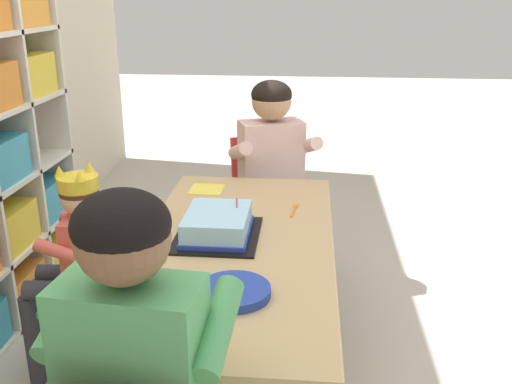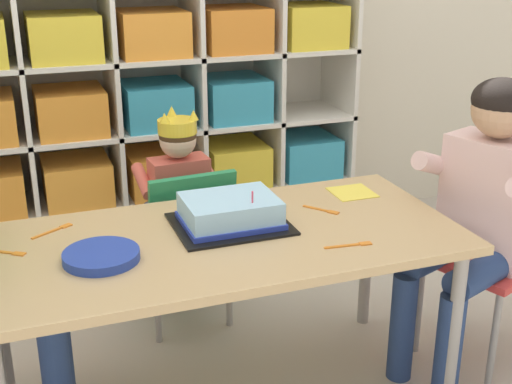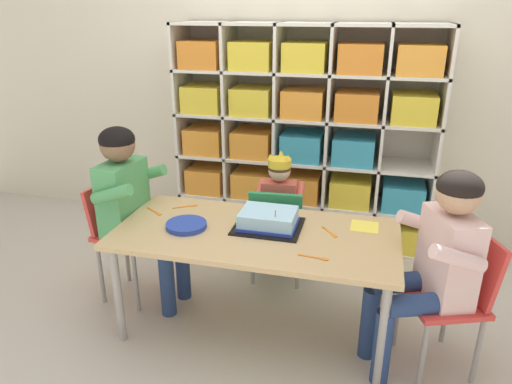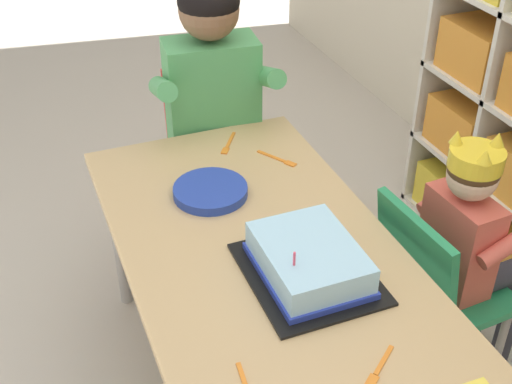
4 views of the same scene
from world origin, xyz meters
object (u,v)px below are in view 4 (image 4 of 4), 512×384
at_px(classroom_chair_blue, 433,283).
at_px(child_with_crown, 472,235).
at_px(activity_table, 274,285).
at_px(birthday_cake_on_tray, 309,262).
at_px(fork_near_cake_tray, 279,159).
at_px(fork_near_child_seat, 379,369).
at_px(fork_at_table_front_edge, 228,144).
at_px(paper_plate_stack, 210,191).
at_px(classroom_chair_adult_side, 212,146).
at_px(adult_helper_seated, 217,107).

distance_m(classroom_chair_blue, child_with_crown, 0.17).
distance_m(activity_table, child_with_crown, 0.59).
height_order(birthday_cake_on_tray, fork_near_cake_tray, birthday_cake_on_tray).
relative_size(classroom_chair_blue, fork_near_child_seat, 5.89).
xyz_separation_m(child_with_crown, fork_at_table_front_edge, (-0.61, -0.49, 0.06)).
relative_size(birthday_cake_on_tray, fork_near_child_seat, 3.16).
bearing_deg(fork_near_cake_tray, birthday_cake_on_tray, 133.03).
distance_m(classroom_chair_blue, paper_plate_stack, 0.67).
height_order(activity_table, classroom_chair_adult_side, classroom_chair_adult_side).
relative_size(classroom_chair_blue, child_with_crown, 0.77).
relative_size(classroom_chair_adult_side, paper_plate_stack, 3.35).
bearing_deg(fork_near_child_seat, classroom_chair_adult_side, 50.28).
distance_m(fork_near_child_seat, fork_at_table_front_edge, 0.97).
bearing_deg(classroom_chair_blue, birthday_cake_on_tray, 91.25).
height_order(classroom_chair_blue, classroom_chair_adult_side, classroom_chair_adult_side).
distance_m(activity_table, fork_near_cake_tray, 0.51).
height_order(birthday_cake_on_tray, paper_plate_stack, birthday_cake_on_tray).
height_order(activity_table, fork_near_child_seat, fork_near_child_seat).
xyz_separation_m(child_with_crown, fork_near_cake_tray, (-0.47, -0.38, 0.06)).
distance_m(activity_table, birthday_cake_on_tray, 0.12).
height_order(activity_table, fork_near_cake_tray, fork_near_cake_tray).
bearing_deg(fork_near_child_seat, birthday_cake_on_tray, 53.78).
bearing_deg(birthday_cake_on_tray, classroom_chair_adult_side, 176.86).
bearing_deg(adult_helper_seated, child_with_crown, -51.21).
relative_size(birthday_cake_on_tray, fork_near_cake_tray, 2.70).
relative_size(child_with_crown, birthday_cake_on_tray, 2.43).
bearing_deg(fork_near_cake_tray, paper_plate_stack, 80.72).
distance_m(child_with_crown, adult_helper_seated, 0.89).
xyz_separation_m(adult_helper_seated, birthday_cake_on_tray, (0.79, -0.04, -0.03)).
relative_size(child_with_crown, fork_near_cake_tray, 6.56).
xyz_separation_m(activity_table, adult_helper_seated, (-0.74, 0.11, 0.12)).
distance_m(birthday_cake_on_tray, fork_near_child_seat, 0.32).
bearing_deg(activity_table, classroom_chair_adult_side, 172.12).
bearing_deg(fork_at_table_front_edge, adult_helper_seated, 29.64).
bearing_deg(birthday_cake_on_tray, fork_near_cake_tray, 164.48).
bearing_deg(classroom_chair_adult_side, fork_near_cake_tray, -70.64).
height_order(activity_table, birthday_cake_on_tray, birthday_cake_on_tray).
bearing_deg(paper_plate_stack, classroom_chair_adult_side, 161.85).
distance_m(classroom_chair_adult_side, fork_near_child_seat, 1.23).
distance_m(classroom_chair_blue, fork_near_child_seat, 0.57).
bearing_deg(adult_helper_seated, paper_plate_stack, -105.53).
relative_size(paper_plate_stack, fork_near_child_seat, 1.92).
bearing_deg(child_with_crown, fork_at_table_front_edge, 34.99).
height_order(classroom_chair_adult_side, birthday_cake_on_tray, birthday_cake_on_tray).
distance_m(child_with_crown, birthday_cake_on_tray, 0.53).
distance_m(classroom_chair_blue, fork_near_cake_tray, 0.58).
relative_size(adult_helper_seated, birthday_cake_on_tray, 3.04).
distance_m(classroom_chair_adult_side, paper_plate_stack, 0.54).
bearing_deg(paper_plate_stack, birthday_cake_on_tray, 15.35).
bearing_deg(fork_at_table_front_edge, fork_near_child_seat, -147.41).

